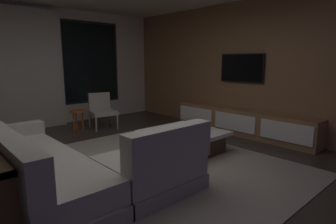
% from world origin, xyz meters
% --- Properties ---
extents(floor, '(9.20, 9.20, 0.00)m').
position_xyz_m(floor, '(0.00, 0.00, 0.00)').
color(floor, '#332B26').
extents(back_wall_with_window, '(6.60, 0.30, 2.70)m').
position_xyz_m(back_wall_with_window, '(-0.06, 3.62, 1.34)').
color(back_wall_with_window, beige).
rests_on(back_wall_with_window, floor).
extents(media_wall, '(0.12, 7.80, 2.70)m').
position_xyz_m(media_wall, '(3.06, 0.00, 1.35)').
color(media_wall, '#8E6642').
rests_on(media_wall, floor).
extents(area_rug, '(3.20, 3.80, 0.01)m').
position_xyz_m(area_rug, '(0.35, -0.10, 0.01)').
color(area_rug, gray).
rests_on(area_rug, floor).
extents(sectional_couch, '(1.98, 2.50, 0.82)m').
position_xyz_m(sectional_couch, '(-0.93, -0.04, 0.29)').
color(sectional_couch, gray).
rests_on(sectional_couch, floor).
extents(coffee_table, '(1.16, 1.16, 0.36)m').
position_xyz_m(coffee_table, '(1.09, 0.09, 0.19)').
color(coffee_table, '#43311B').
rests_on(coffee_table, floor).
extents(book_stack_on_coffee_table, '(0.23, 0.20, 0.06)m').
position_xyz_m(book_stack_on_coffee_table, '(1.13, 0.02, 0.39)').
color(book_stack_on_coffee_table, '#764DAA').
rests_on(book_stack_on_coffee_table, coffee_table).
extents(accent_chair_near_window, '(0.64, 0.65, 0.78)m').
position_xyz_m(accent_chair_near_window, '(0.97, 2.57, 0.43)').
color(accent_chair_near_window, '#B2ADA0').
rests_on(accent_chair_near_window, floor).
extents(side_stool, '(0.32, 0.32, 0.46)m').
position_xyz_m(side_stool, '(0.40, 2.56, 0.37)').
color(side_stool, '#BF4C1E').
rests_on(side_stool, floor).
extents(media_console, '(0.46, 3.10, 0.52)m').
position_xyz_m(media_console, '(2.77, 0.05, 0.25)').
color(media_console, '#8E6642').
rests_on(media_console, floor).
extents(mounted_tv, '(0.05, 1.00, 0.58)m').
position_xyz_m(mounted_tv, '(2.95, 0.25, 1.35)').
color(mounted_tv, black).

